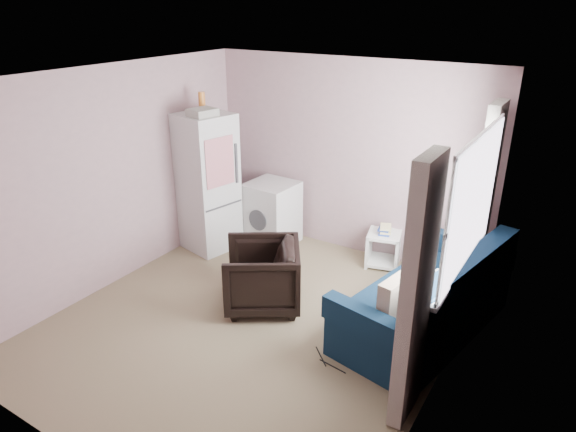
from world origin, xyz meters
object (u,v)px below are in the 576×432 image
at_px(fridge, 208,182).
at_px(sofa, 430,303).
at_px(washing_machine, 272,212).
at_px(side_table, 384,247).
at_px(armchair, 262,273).

relative_size(fridge, sofa, 0.93).
bearing_deg(fridge, sofa, 5.39).
relative_size(fridge, washing_machine, 2.39).
relative_size(side_table, sofa, 0.24).
relative_size(fridge, side_table, 3.80).
height_order(armchair, sofa, sofa).
distance_m(fridge, side_table, 2.41).
relative_size(washing_machine, sofa, 0.39).
xyz_separation_m(side_table, sofa, (0.93, -1.10, 0.08)).
bearing_deg(fridge, washing_machine, 52.22).
bearing_deg(armchair, fridge, -153.64).
bearing_deg(washing_machine, sofa, -16.84).
height_order(fridge, sofa, fridge).
bearing_deg(armchair, side_table, 121.05).
distance_m(washing_machine, side_table, 1.58).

